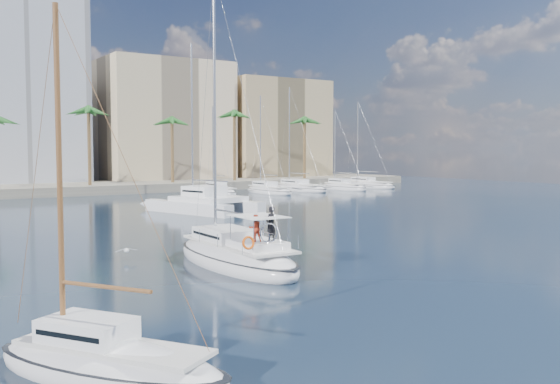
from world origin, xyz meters
TOP-DOWN VIEW (x-y plane):
  - ground at (0.00, 0.00)m, footprint 160.00×160.00m
  - quay at (0.00, 61.00)m, footprint 120.00×14.00m
  - building_beige at (22.00, 70.00)m, footprint 20.00×14.00m
  - building_tan_right at (42.00, 68.00)m, footprint 18.00×12.00m
  - palm_centre at (0.00, 57.00)m, footprint 3.60×3.60m
  - palm_right at (34.00, 57.00)m, footprint 3.60×3.60m
  - main_sloop at (-2.93, 2.13)m, footprint 3.78×11.04m
  - small_sloop at (-13.52, -9.74)m, footprint 5.82×7.36m
  - catamaran at (8.12, 27.44)m, footprint 8.27×11.97m
  - seagull at (-6.91, 7.20)m, footprint 1.20×0.52m
  - moored_yacht_a at (20.00, 47.00)m, footprint 3.37×9.52m
  - moored_yacht_b at (26.50, 45.00)m, footprint 3.32×10.83m
  - moored_yacht_c at (33.00, 47.00)m, footprint 3.98×12.33m
  - moored_yacht_d at (39.50, 45.00)m, footprint 3.52×9.55m
  - moored_yacht_e at (46.00, 47.00)m, footprint 4.61×11.11m

SIDE VIEW (x-z plane):
  - ground at x=0.00m, z-range 0.00..0.00m
  - moored_yacht_a at x=20.00m, z-range -5.95..5.95m
  - moored_yacht_b at x=26.50m, z-range -6.86..6.86m
  - moored_yacht_c at x=33.00m, z-range -7.77..7.77m
  - moored_yacht_d at x=39.50m, z-range -5.95..5.95m
  - moored_yacht_e at x=46.00m, z-range -6.86..6.86m
  - small_sloop at x=-13.52m, z-range -4.82..5.62m
  - seagull at x=-6.91m, z-range 0.38..0.60m
  - main_sloop at x=-2.93m, z-range -7.62..8.65m
  - quay at x=0.00m, z-range 0.00..1.20m
  - catamaran at x=8.12m, z-range -6.89..9.12m
  - building_tan_right at x=42.00m, z-range 0.00..18.00m
  - building_beige at x=22.00m, z-range 0.00..20.00m
  - palm_centre at x=0.00m, z-range 4.13..16.43m
  - palm_right at x=34.00m, z-range 4.13..16.43m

